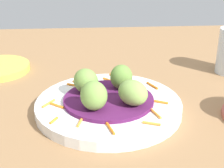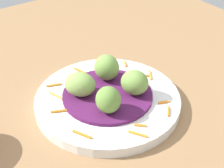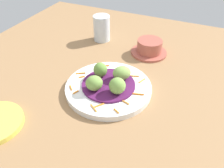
# 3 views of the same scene
# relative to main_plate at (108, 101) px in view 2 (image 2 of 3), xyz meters

# --- Properties ---
(table_surface) EXTENTS (1.10, 1.10, 0.02)m
(table_surface) POSITION_rel_main_plate_xyz_m (0.03, -0.05, -0.02)
(table_surface) COLOR #936D47
(table_surface) RESTS_ON ground
(main_plate) EXTENTS (0.25, 0.25, 0.02)m
(main_plate) POSITION_rel_main_plate_xyz_m (0.00, 0.00, 0.00)
(main_plate) COLOR white
(main_plate) RESTS_ON table_surface
(cabbage_bed) EXTENTS (0.16, 0.16, 0.01)m
(cabbage_bed) POSITION_rel_main_plate_xyz_m (-0.00, 0.00, 0.01)
(cabbage_bed) COLOR #51194C
(cabbage_bed) RESTS_ON main_plate
(carrot_garnish) EXTENTS (0.23, 0.21, 0.00)m
(carrot_garnish) POSITION_rel_main_plate_xyz_m (-0.00, 0.01, 0.01)
(carrot_garnish) COLOR orange
(carrot_garnish) RESTS_ON main_plate
(guac_scoop_left) EXTENTS (0.05, 0.05, 0.04)m
(guac_scoop_left) POSITION_rel_main_plate_xyz_m (0.04, -0.03, 0.04)
(guac_scoop_left) COLOR olive
(guac_scoop_left) RESTS_ON cabbage_bed
(guac_scoop_center) EXTENTS (0.06, 0.06, 0.04)m
(guac_scoop_center) POSITION_rel_main_plate_xyz_m (0.03, 0.04, 0.04)
(guac_scoop_center) COLOR #759E47
(guac_scoop_center) RESTS_ON cabbage_bed
(guac_scoop_right) EXTENTS (0.06, 0.06, 0.05)m
(guac_scoop_right) POSITION_rel_main_plate_xyz_m (-0.04, 0.03, 0.04)
(guac_scoop_right) COLOR #759E47
(guac_scoop_right) RESTS_ON cabbage_bed
(guac_scoop_back) EXTENTS (0.07, 0.07, 0.04)m
(guac_scoop_back) POSITION_rel_main_plate_xyz_m (-0.03, -0.04, 0.04)
(guac_scoop_back) COLOR #84A851
(guac_scoop_back) RESTS_ON cabbage_bed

